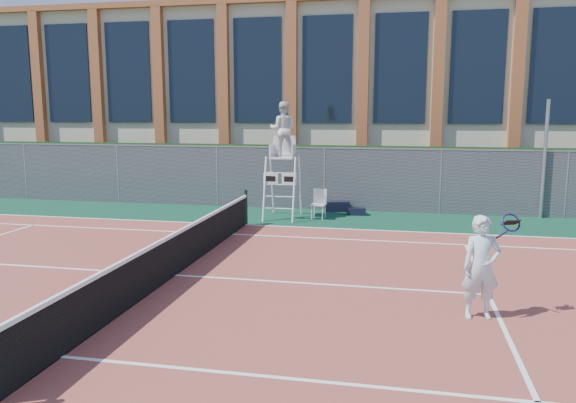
% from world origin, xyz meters
% --- Properties ---
extents(ground, '(120.00, 120.00, 0.00)m').
position_xyz_m(ground, '(0.00, 0.00, 0.00)').
color(ground, '#233814').
extents(apron, '(36.00, 20.00, 0.01)m').
position_xyz_m(apron, '(0.00, 1.00, 0.01)').
color(apron, '#0D3C27').
rests_on(apron, ground).
extents(tennis_court, '(23.77, 10.97, 0.02)m').
position_xyz_m(tennis_court, '(0.00, 0.00, 0.02)').
color(tennis_court, brown).
rests_on(tennis_court, apron).
extents(tennis_net, '(0.10, 11.30, 1.10)m').
position_xyz_m(tennis_net, '(0.00, 0.00, 0.54)').
color(tennis_net, black).
rests_on(tennis_net, ground).
extents(fence, '(40.00, 0.06, 2.20)m').
position_xyz_m(fence, '(0.00, 8.80, 1.10)').
color(fence, '#595E60').
rests_on(fence, ground).
extents(hedge, '(40.00, 1.40, 2.20)m').
position_xyz_m(hedge, '(0.00, 10.00, 1.10)').
color(hedge, black).
rests_on(hedge, ground).
extents(building, '(45.00, 10.60, 8.22)m').
position_xyz_m(building, '(0.00, 17.95, 4.15)').
color(building, beige).
rests_on(building, ground).
extents(steel_pole, '(0.12, 0.12, 3.87)m').
position_xyz_m(steel_pole, '(9.24, 8.70, 1.94)').
color(steel_pole, '#9EA0A5').
rests_on(steel_pole, ground).
extents(umpire_chair, '(1.08, 1.65, 3.85)m').
position_xyz_m(umpire_chair, '(0.86, 7.05, 2.82)').
color(umpire_chair, white).
rests_on(umpire_chair, ground).
extents(plastic_chair, '(0.49, 0.49, 0.97)m').
position_xyz_m(plastic_chair, '(2.07, 7.11, 0.58)').
color(plastic_chair, silver).
rests_on(plastic_chair, apron).
extents(sports_bag_near, '(0.90, 0.55, 0.36)m').
position_xyz_m(sports_bag_near, '(2.50, 8.47, 0.19)').
color(sports_bag_near, black).
rests_on(sports_bag_near, apron).
extents(sports_bag_far, '(0.66, 0.33, 0.25)m').
position_xyz_m(sports_bag_far, '(3.22, 7.94, 0.14)').
color(sports_bag_far, black).
rests_on(sports_bag_far, apron).
extents(tennis_player, '(1.02, 0.72, 1.77)m').
position_xyz_m(tennis_player, '(6.06, -1.29, 0.92)').
color(tennis_player, silver).
rests_on(tennis_player, tennis_court).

